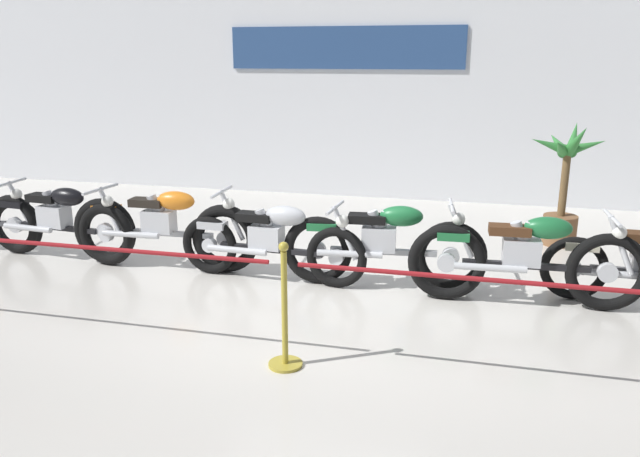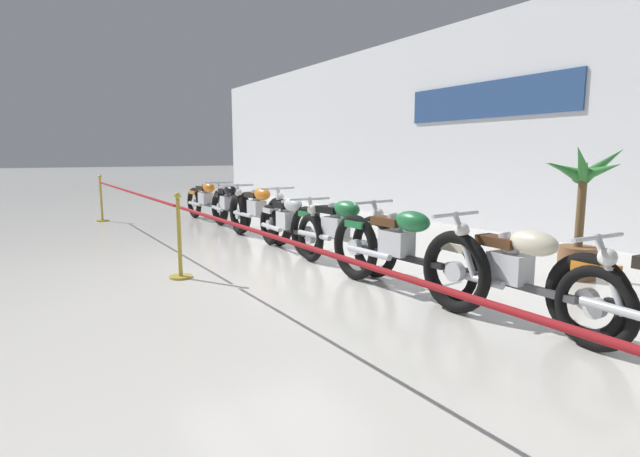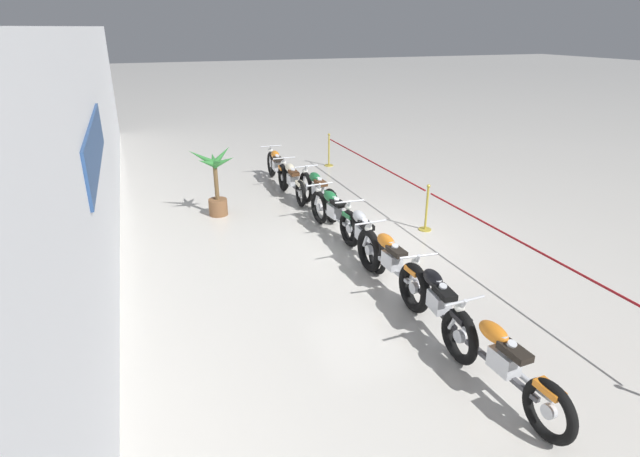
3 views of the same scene
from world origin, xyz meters
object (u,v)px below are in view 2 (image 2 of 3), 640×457
object	(u,v)px
motorcycle_black_1	(228,206)
motorcycle_orange_2	(258,212)
stanchion_mid_left	(180,249)
motorcycle_orange_0	(206,201)
potted_palm_left_of_row	(580,214)
stanchion_far_left	(147,205)
motorcycle_green_4	(338,232)
motorcycle_cream_6	(515,273)
motorcycle_silver_3	(288,223)
motorcycle_green_5	(400,250)

from	to	relation	value
motorcycle_black_1	motorcycle_orange_2	xyz separation A→B (m)	(1.41, 0.01, 0.01)
stanchion_mid_left	motorcycle_orange_0	bearing A→B (deg)	157.75
potted_palm_left_of_row	stanchion_far_left	world-z (taller)	potted_palm_left_of_row
motorcycle_orange_2	motorcycle_orange_0	bearing A→B (deg)	179.75
motorcycle_green_4	motorcycle_orange_0	bearing A→B (deg)	179.65
stanchion_far_left	stanchion_mid_left	world-z (taller)	same
motorcycle_cream_6	motorcycle_orange_0	bearing A→B (deg)	-179.60
motorcycle_silver_3	motorcycle_green_5	bearing A→B (deg)	-1.52
motorcycle_cream_6	potted_palm_left_of_row	distance (m)	2.20
motorcycle_green_4	stanchion_mid_left	size ratio (longest dim) A/B	2.08
motorcycle_cream_6	stanchion_far_left	bearing A→B (deg)	-156.93
motorcycle_cream_6	stanchion_mid_left	distance (m)	3.83
motorcycle_cream_6	stanchion_far_left	xyz separation A→B (m)	(-4.87, -2.07, 0.29)
motorcycle_cream_6	stanchion_far_left	size ratio (longest dim) A/B	0.18
motorcycle_green_5	stanchion_mid_left	xyz separation A→B (m)	(-1.96, -1.82, -0.13)
motorcycle_black_1	motorcycle_cream_6	bearing A→B (deg)	0.72
motorcycle_black_1	motorcycle_silver_3	world-z (taller)	motorcycle_black_1
motorcycle_black_1	stanchion_mid_left	size ratio (longest dim) A/B	2.05
motorcycle_orange_0	motorcycle_green_4	bearing A→B (deg)	-0.35
motorcycle_silver_3	motorcycle_cream_6	xyz separation A→B (m)	(3.95, 0.19, 0.00)
potted_palm_left_of_row	motorcycle_green_5	bearing A→B (deg)	-104.26
motorcycle_green_4	stanchion_far_left	distance (m)	2.95
motorcycle_green_5	motorcycle_green_4	bearing A→B (deg)	173.46
motorcycle_black_1	stanchion_mid_left	bearing A→B (deg)	-29.58
motorcycle_orange_0	motorcycle_cream_6	world-z (taller)	motorcycle_orange_0
motorcycle_green_5	stanchion_far_left	xyz separation A→B (m)	(-3.62, -1.82, 0.26)
motorcycle_black_1	motorcycle_cream_6	distance (m)	6.73
motorcycle_silver_3	stanchion_mid_left	bearing A→B (deg)	-68.85
motorcycle_orange_0	motorcycle_green_5	distance (m)	6.90
motorcycle_silver_3	stanchion_far_left	size ratio (longest dim) A/B	0.18
motorcycle_green_5	stanchion_mid_left	world-z (taller)	stanchion_mid_left
motorcycle_green_4	motorcycle_cream_6	distance (m)	2.71
motorcycle_orange_2	stanchion_far_left	world-z (taller)	stanchion_far_left
motorcycle_silver_3	stanchion_far_left	distance (m)	2.12
motorcycle_orange_0	motorcycle_green_4	world-z (taller)	motorcycle_green_4
motorcycle_orange_0	stanchion_far_left	distance (m)	3.86
motorcycle_orange_0	potted_palm_left_of_row	size ratio (longest dim) A/B	1.34
motorcycle_orange_2	stanchion_far_left	distance (m)	2.07
motorcycle_black_1	potted_palm_left_of_row	bearing A→B (deg)	19.53
motorcycle_orange_2	stanchion_far_left	xyz separation A→B (m)	(0.45, -2.01, 0.27)
motorcycle_orange_0	motorcycle_silver_3	size ratio (longest dim) A/B	1.02
motorcycle_orange_0	motorcycle_cream_6	distance (m)	8.15
motorcycle_orange_0	motorcycle_green_4	size ratio (longest dim) A/B	1.02
motorcycle_orange_2	potted_palm_left_of_row	bearing A→B (deg)	24.65
potted_palm_left_of_row	stanchion_far_left	distance (m)	5.90
motorcycle_orange_2	motorcycle_cream_6	world-z (taller)	motorcycle_orange_2
motorcycle_green_5	stanchion_far_left	world-z (taller)	stanchion_far_left
motorcycle_orange_0	motorcycle_cream_6	size ratio (longest dim) A/B	1.03
motorcycle_cream_6	potted_palm_left_of_row	size ratio (longest dim) A/B	1.30
motorcycle_cream_6	motorcycle_green_4	bearing A→B (deg)	-178.09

